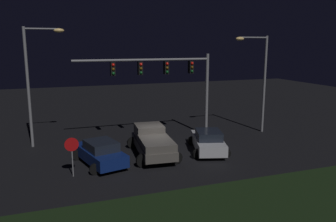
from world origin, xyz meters
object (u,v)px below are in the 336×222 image
(car_sedan, at_px, (100,153))
(street_lamp_left, at_px, (35,73))
(stop_sign, at_px, (72,150))
(traffic_signal_gantry, at_px, (167,74))
(car_sedan_far, at_px, (208,141))
(street_lamp_right, at_px, (259,72))
(pickup_truck, at_px, (152,140))

(car_sedan, height_order, street_lamp_left, street_lamp_left)
(street_lamp_left, xyz_separation_m, stop_sign, (1.77, -6.78, -3.72))
(street_lamp_left, bearing_deg, traffic_signal_gantry, -8.41)
(stop_sign, bearing_deg, car_sedan_far, 9.58)
(street_lamp_right, bearing_deg, stop_sign, -161.95)
(pickup_truck, xyz_separation_m, car_sedan_far, (3.78, -0.64, -0.26))
(traffic_signal_gantry, bearing_deg, car_sedan_far, -67.50)
(pickup_truck, height_order, street_lamp_right, street_lamp_right)
(car_sedan_far, relative_size, street_lamp_right, 0.60)
(traffic_signal_gantry, xyz_separation_m, street_lamp_left, (-9.19, 1.36, 0.25))
(street_lamp_right, bearing_deg, street_lamp_left, 173.74)
(street_lamp_left, distance_m, stop_sign, 7.93)
(car_sedan, relative_size, car_sedan_far, 1.00)
(car_sedan, relative_size, traffic_signal_gantry, 0.46)
(pickup_truck, xyz_separation_m, street_lamp_left, (-7.02, 4.62, 4.28))
(car_sedan, xyz_separation_m, car_sedan_far, (7.30, 0.04, 0.00))
(pickup_truck, relative_size, traffic_signal_gantry, 0.54)
(pickup_truck, height_order, car_sedan, pickup_truck)
(car_sedan, bearing_deg, pickup_truck, -93.33)
(car_sedan, bearing_deg, street_lamp_left, 19.17)
(traffic_signal_gantry, bearing_deg, street_lamp_left, 171.59)
(stop_sign, bearing_deg, pickup_truck, 22.39)
(car_sedan_far, distance_m, stop_sign, 9.19)
(street_lamp_right, relative_size, stop_sign, 3.53)
(pickup_truck, distance_m, car_sedan, 3.60)
(car_sedan, xyz_separation_m, stop_sign, (-1.73, -1.48, 0.82))
(car_sedan, distance_m, traffic_signal_gantry, 8.14)
(pickup_truck, relative_size, stop_sign, 2.49)
(car_sedan_far, bearing_deg, stop_sign, 116.23)
(car_sedan_far, bearing_deg, street_lamp_left, 80.69)
(stop_sign, bearing_deg, street_lamp_right, 18.05)
(car_sedan, distance_m, street_lamp_right, 14.48)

